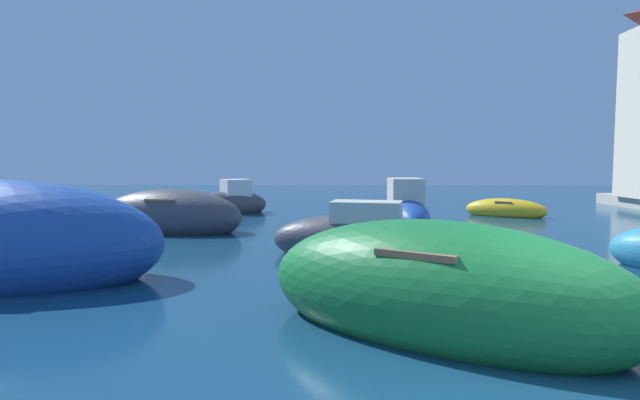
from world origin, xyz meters
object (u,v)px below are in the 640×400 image
Objects in this scene: moored_boat_1 at (231,203)px; moored_boat_5 at (355,238)px; moored_boat_2 at (406,213)px; moored_boat_6 at (439,292)px; moored_boat_8 at (170,217)px; moored_boat_4 at (506,210)px.

moored_boat_1 is 0.85× the size of moored_boat_5.
moored_boat_6 is at bearing -7.32° from moored_boat_2.
moored_boat_2 is 0.76× the size of moored_boat_8.
moored_boat_1 is at bearing -89.54° from moored_boat_8.
moored_boat_1 reaches higher than moored_boat_8.
moored_boat_1 is 0.94× the size of moored_boat_2.
moored_boat_8 is at bearing 49.94° from moored_boat_1.
moored_boat_8 is at bearing -22.69° from moored_boat_6.
moored_boat_1 is at bearing -152.75° from moored_boat_4.
moored_boat_5 is 5.41m from moored_boat_6.
moored_boat_4 is 0.79× the size of moored_boat_5.
moored_boat_1 is 5.62m from moored_boat_8.
moored_boat_6 is (5.73, -14.58, 0.10)m from moored_boat_1.
moored_boat_8 is (-7.26, -1.16, -0.02)m from moored_boat_2.
moored_boat_5 is 6.60m from moored_boat_8.
moored_boat_2 is 10.20m from moored_boat_6.
moored_boat_2 is 0.67× the size of moored_boat_6.
moored_boat_1 is 1.07× the size of moored_boat_4.
moored_boat_6 is (-5.12, -13.81, 0.26)m from moored_boat_4.
moored_boat_6 is at bearing 110.27° from moored_boat_5.
moored_boat_2 is at bearing -108.19° from moored_boat_4.
moored_boat_4 is at bearing -149.99° from moored_boat_8.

